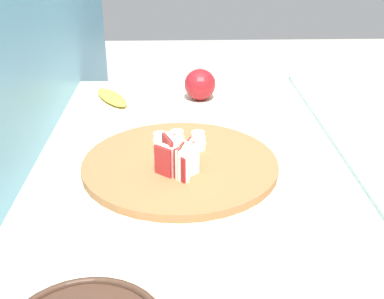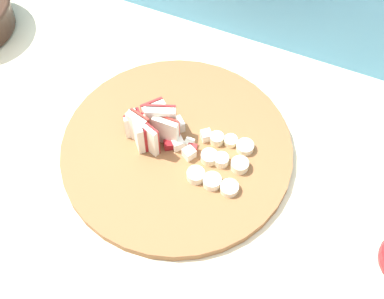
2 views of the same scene
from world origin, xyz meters
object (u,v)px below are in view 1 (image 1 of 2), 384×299
apple_wedge_fan (178,158)px  apple_dice_pile (172,155)px  banana_peel (112,97)px  banana_slice_rows (181,140)px  cutting_board (180,164)px  whole_apple (200,85)px

apple_wedge_fan → apple_dice_pile: 0.06m
apple_wedge_fan → banana_peel: apple_wedge_fan is taller
banana_slice_rows → banana_peel: 0.35m
cutting_board → banana_slice_rows: banana_slice_rows is taller
cutting_board → banana_peel: banana_peel is taller
apple_dice_pile → banana_slice_rows: size_ratio=0.72×
apple_dice_pile → whole_apple: size_ratio=0.96×
cutting_board → whole_apple: size_ratio=4.64×
apple_dice_pile → banana_peel: bearing=23.5°
apple_dice_pile → whole_apple: whole_apple is taller
apple_wedge_fan → apple_dice_pile: apple_wedge_fan is taller
apple_wedge_fan → apple_dice_pile: (0.06, 0.01, -0.02)m
cutting_board → apple_dice_pile: (0.01, 0.01, 0.02)m
apple_wedge_fan → banana_slice_rows: size_ratio=0.83×
whole_apple → banana_peel: bearing=90.7°
apple_dice_pile → banana_peel: apple_dice_pile is taller
banana_slice_rows → banana_peel: size_ratio=0.70×
banana_peel → whole_apple: size_ratio=1.91×
cutting_board → apple_wedge_fan: size_ratio=4.22×
cutting_board → banana_peel: 0.42m
apple_dice_pile → whole_apple: bearing=-10.7°
apple_dice_pile → banana_peel: size_ratio=0.50×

